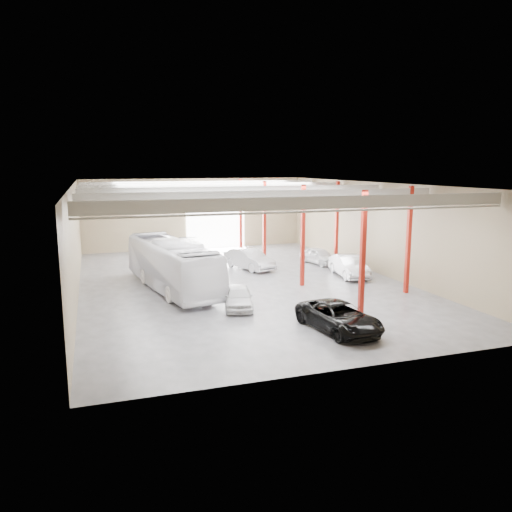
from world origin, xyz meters
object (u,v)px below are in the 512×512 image
car_row_b (249,259)px  car_row_c (186,248)px  coach_bus (172,265)px  car_row_a (238,297)px  black_sedan (339,317)px  car_right_far (319,256)px  car_right_near (349,266)px

car_row_b → car_row_c: (-3.80, 7.50, -0.08)m
coach_bus → car_row_b: (6.94, 4.70, -0.88)m
car_row_a → black_sedan: bearing=-42.4°
car_right_far → car_row_c: bearing=131.7°
coach_bus → black_sedan: size_ratio=2.32×
car_row_a → car_right_far: car_right_far is taller
black_sedan → car_row_a: 6.63m
car_row_a → car_row_b: car_row_b is taller
coach_bus → car_row_b: 8.43m
black_sedan → car_right_far: (6.62, 16.23, -0.04)m
car_row_a → car_row_c: car_row_c is taller
car_row_c → car_right_near: bearing=-34.7°
car_row_a → car_right_near: 11.69m
car_row_c → car_right_far: size_ratio=1.26×
coach_bus → car_row_a: bearing=-72.9°
car_right_near → car_right_far: (0.00, 5.20, -0.12)m
car_row_a → coach_bus: bearing=130.9°
car_row_b → car_right_far: size_ratio=1.23×
car_row_b → car_right_far: (6.31, 0.22, -0.13)m
black_sedan → car_right_far: bearing=59.3°
car_right_near → car_right_far: size_ratio=1.21×
black_sedan → coach_bus: bearing=111.9°
car_right_near → car_row_a: bearing=-143.6°
car_row_b → car_right_far: 6.32m
coach_bus → car_right_far: 14.18m
car_row_b → car_row_c: size_ratio=0.98×
coach_bus → car_right_near: coach_bus is taller
coach_bus → black_sedan: bearing=-69.5°
car_row_a → car_row_b: 11.23m
car_right_near → coach_bus: bearing=-173.0°
coach_bus → car_row_a: size_ratio=3.08×
car_row_a → car_row_b: (3.99, 10.50, 0.15)m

